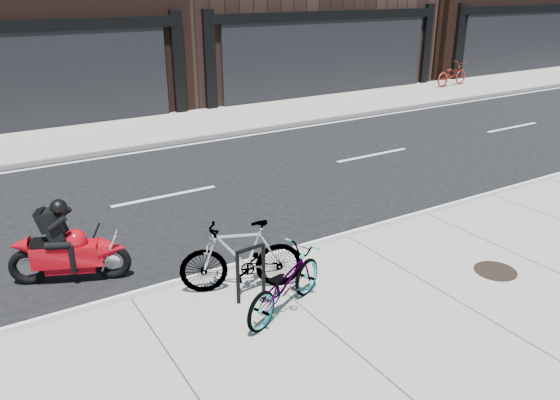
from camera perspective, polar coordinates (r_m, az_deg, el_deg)
ground at (r=10.65m, az=-8.16°, el=-2.93°), size 120.00×120.00×0.00m
sidewalk_near at (r=6.95m, az=9.62°, el=-17.16°), size 60.00×6.00×0.13m
sidewalk_far at (r=17.66m, az=-18.51°, el=6.31°), size 60.00×3.50×0.13m
bike_rack at (r=7.83m, az=-3.07°, el=-7.16°), size 0.49×0.09×0.83m
bicycle_front at (r=7.56m, az=0.46°, el=-8.69°), size 1.76×1.20×0.88m
bicycle_rear at (r=8.04m, az=-4.06°, el=-5.89°), size 1.88×1.15×1.09m
motorcycle at (r=9.10m, az=-20.77°, el=-4.72°), size 1.76×1.01×1.39m
bicycle_far at (r=26.30m, az=17.52°, el=12.44°), size 2.03×0.89×1.03m
manhole_cover at (r=9.40m, az=21.59°, el=-6.90°), size 0.83×0.83×0.02m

